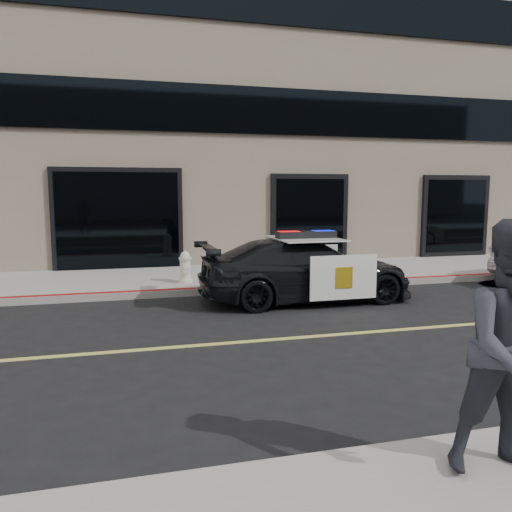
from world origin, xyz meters
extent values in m
plane|color=black|center=(0.00, 0.00, 0.00)|extent=(120.00, 120.00, 0.00)
cube|color=gray|center=(0.00, 5.25, 0.07)|extent=(60.00, 3.50, 0.15)
cube|color=#756856|center=(0.00, 10.50, 6.00)|extent=(60.00, 7.00, 12.00)
imported|color=black|center=(2.74, 2.48, 0.64)|extent=(1.85, 4.43, 1.28)
cube|color=white|center=(3.17, 1.56, 0.62)|extent=(1.36, 0.04, 0.85)
cube|color=white|center=(3.16, 3.40, 0.62)|extent=(1.36, 0.04, 0.85)
cube|color=white|center=(2.74, 2.48, 1.29)|extent=(1.29, 1.54, 0.02)
cube|color=gold|center=(3.17, 1.54, 0.62)|extent=(0.34, 0.01, 0.40)
cube|color=black|center=(2.74, 2.48, 1.36)|extent=(1.23, 0.33, 0.15)
cube|color=red|center=(2.37, 2.48, 1.37)|extent=(0.43, 0.28, 0.14)
cube|color=#0C19CC|center=(3.11, 2.48, 1.37)|extent=(0.43, 0.28, 0.14)
cylinder|color=white|center=(0.49, 4.36, 0.19)|extent=(0.33, 0.33, 0.07)
cylinder|color=white|center=(0.49, 4.36, 0.46)|extent=(0.24, 0.24, 0.46)
cylinder|color=white|center=(0.49, 4.36, 0.71)|extent=(0.29, 0.29, 0.06)
sphere|color=white|center=(0.49, 4.36, 0.76)|extent=(0.21, 0.21, 0.21)
cylinder|color=white|center=(0.49, 4.36, 0.85)|extent=(0.06, 0.06, 0.06)
cylinder|color=white|center=(0.49, 4.52, 0.52)|extent=(0.12, 0.11, 0.12)
cylinder|color=white|center=(0.49, 4.21, 0.52)|extent=(0.12, 0.11, 0.12)
cylinder|color=white|center=(0.49, 4.18, 0.46)|extent=(0.16, 0.13, 0.16)
camera|label=1|loc=(-0.79, -7.05, 2.25)|focal=35.00mm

